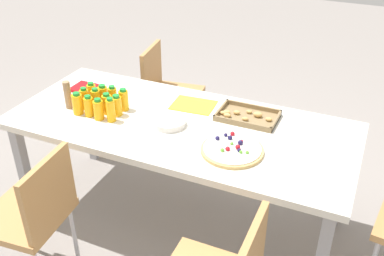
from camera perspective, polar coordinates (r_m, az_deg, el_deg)
ground_plane at (r=3.00m, az=-1.41°, el=-11.40°), size 12.00×12.00×0.00m
party_table at (r=2.61m, az=-1.59°, el=-0.51°), size 2.02×0.87×0.73m
chair_near_left at (r=2.43m, az=-19.65°, el=-10.06°), size 0.43×0.43×0.83m
chair_far_left at (r=3.51m, az=-3.32°, el=5.08°), size 0.45×0.45×0.83m
juice_bottle_0 at (r=2.72m, az=-14.51°, el=3.03°), size 0.06×0.06×0.14m
juice_bottle_1 at (r=2.68m, az=-13.13°, el=2.72°), size 0.06×0.06×0.13m
juice_bottle_2 at (r=2.64m, az=-11.93°, el=2.34°), size 0.06×0.06×0.13m
juice_bottle_3 at (r=2.60m, az=-10.40°, el=2.27°), size 0.05×0.05×0.15m
juice_bottle_4 at (r=2.77m, az=-13.64°, el=3.67°), size 0.05×0.05×0.14m
juice_bottle_5 at (r=2.73m, az=-12.24°, el=3.51°), size 0.05×0.05×0.15m
juice_bottle_6 at (r=2.69m, az=-10.87°, el=3.05°), size 0.06×0.06×0.13m
juice_bottle_7 at (r=2.66m, az=-9.64°, el=2.84°), size 0.06×0.06×0.13m
juice_bottle_8 at (r=2.83m, az=-12.78°, el=4.32°), size 0.06×0.06×0.14m
juice_bottle_9 at (r=2.78m, az=-11.41°, el=4.03°), size 0.06×0.06×0.14m
juice_bottle_10 at (r=2.75m, az=-10.16°, el=3.91°), size 0.05×0.05×0.14m
juice_bottle_11 at (r=2.71m, az=-8.78°, el=3.58°), size 0.06×0.06×0.14m
fruit_pizza at (r=2.32m, az=5.19°, el=-2.76°), size 0.33×0.33×0.05m
snack_tray at (r=2.63m, az=7.04°, el=1.53°), size 0.35×0.23×0.04m
plate_stack at (r=2.54m, az=-2.94°, el=0.70°), size 0.19×0.19×0.03m
napkin_stack at (r=3.05m, az=-13.70°, el=5.05°), size 0.15×0.15×0.02m
cardboard_tube at (r=2.80m, az=-15.69°, el=4.12°), size 0.04×0.04×0.17m
paper_folder at (r=2.76m, az=0.17°, el=2.97°), size 0.27×0.22×0.01m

